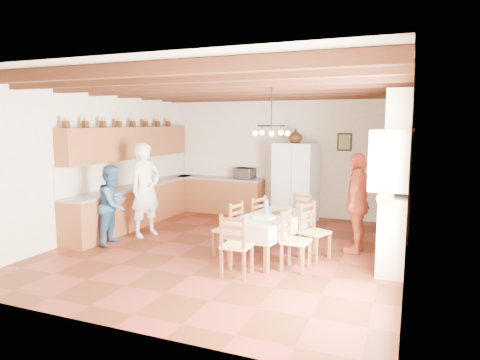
# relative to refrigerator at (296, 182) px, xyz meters

# --- Properties ---
(floor) EXTENTS (6.00, 6.50, 0.02)m
(floor) POSITION_rel_refrigerator_xyz_m (-0.55, -2.66, -0.93)
(floor) COLOR #512513
(floor) RESTS_ON ground
(ceiling) EXTENTS (6.00, 6.50, 0.02)m
(ceiling) POSITION_rel_refrigerator_xyz_m (-0.55, -2.66, 2.09)
(ceiling) COLOR silver
(ceiling) RESTS_ON ground
(wall_back) EXTENTS (6.00, 0.02, 3.00)m
(wall_back) POSITION_rel_refrigerator_xyz_m (-0.55, 0.60, 0.58)
(wall_back) COLOR beige
(wall_back) RESTS_ON ground
(wall_front) EXTENTS (6.00, 0.02, 3.00)m
(wall_front) POSITION_rel_refrigerator_xyz_m (-0.55, -5.92, 0.58)
(wall_front) COLOR beige
(wall_front) RESTS_ON ground
(wall_left) EXTENTS (0.02, 6.50, 3.00)m
(wall_left) POSITION_rel_refrigerator_xyz_m (-3.56, -2.66, 0.58)
(wall_left) COLOR beige
(wall_left) RESTS_ON ground
(wall_right) EXTENTS (0.02, 6.50, 3.00)m
(wall_right) POSITION_rel_refrigerator_xyz_m (2.46, -2.66, 0.58)
(wall_right) COLOR beige
(wall_right) RESTS_ON ground
(ceiling_beams) EXTENTS (6.00, 6.30, 0.16)m
(ceiling_beams) POSITION_rel_refrigerator_xyz_m (-0.55, -2.66, 1.99)
(ceiling_beams) COLOR #361911
(ceiling_beams) RESTS_ON ground
(lower_cabinets_left) EXTENTS (0.60, 4.30, 0.86)m
(lower_cabinets_left) POSITION_rel_refrigerator_xyz_m (-3.25, -1.61, -0.49)
(lower_cabinets_left) COLOR brown
(lower_cabinets_left) RESTS_ON ground
(lower_cabinets_back) EXTENTS (2.30, 0.60, 0.86)m
(lower_cabinets_back) POSITION_rel_refrigerator_xyz_m (-2.10, 0.29, -0.49)
(lower_cabinets_back) COLOR brown
(lower_cabinets_back) RESTS_ON ground
(countertop_left) EXTENTS (0.62, 4.30, 0.04)m
(countertop_left) POSITION_rel_refrigerator_xyz_m (-3.25, -1.61, -0.04)
(countertop_left) COLOR gray
(countertop_left) RESTS_ON lower_cabinets_left
(countertop_back) EXTENTS (2.34, 0.62, 0.04)m
(countertop_back) POSITION_rel_refrigerator_xyz_m (-2.10, 0.29, -0.04)
(countertop_back) COLOR gray
(countertop_back) RESTS_ON lower_cabinets_back
(backsplash_left) EXTENTS (0.03, 4.30, 0.60)m
(backsplash_left) POSITION_rel_refrigerator_xyz_m (-3.54, -1.61, 0.28)
(backsplash_left) COLOR #F1E6CE
(backsplash_left) RESTS_ON ground
(backsplash_back) EXTENTS (2.30, 0.03, 0.60)m
(backsplash_back) POSITION_rel_refrigerator_xyz_m (-2.10, 0.58, 0.28)
(backsplash_back) COLOR #F1E6CE
(backsplash_back) RESTS_ON ground
(upper_cabinets) EXTENTS (0.35, 4.20, 0.70)m
(upper_cabinets) POSITION_rel_refrigerator_xyz_m (-3.38, -1.61, 0.93)
(upper_cabinets) COLOR brown
(upper_cabinets) RESTS_ON ground
(fireplace) EXTENTS (0.56, 1.60, 2.80)m
(fireplace) POSITION_rel_refrigerator_xyz_m (2.17, -2.46, 0.48)
(fireplace) COLOR beige
(fireplace) RESTS_ON ground
(wall_picture) EXTENTS (0.34, 0.03, 0.42)m
(wall_picture) POSITION_rel_refrigerator_xyz_m (1.00, 0.57, 0.93)
(wall_picture) COLOR #311D16
(wall_picture) RESTS_ON ground
(refrigerator) EXTENTS (0.99, 0.85, 1.84)m
(refrigerator) POSITION_rel_refrigerator_xyz_m (0.00, 0.00, 0.00)
(refrigerator) COLOR white
(refrigerator) RESTS_ON floor
(hutch) EXTENTS (0.60, 1.24, 2.19)m
(hutch) POSITION_rel_refrigerator_xyz_m (2.20, -0.65, 0.18)
(hutch) COLOR #371F11
(hutch) RESTS_ON floor
(dining_table) EXTENTS (1.14, 1.78, 0.72)m
(dining_table) POSITION_rel_refrigerator_xyz_m (0.28, -2.78, -0.28)
(dining_table) COLOR silver
(dining_table) RESTS_ON floor
(chandelier) EXTENTS (0.47, 0.47, 0.03)m
(chandelier) POSITION_rel_refrigerator_xyz_m (0.28, -2.78, 1.33)
(chandelier) COLOR black
(chandelier) RESTS_ON ground
(chair_left_near) EXTENTS (0.47, 0.49, 0.96)m
(chair_left_near) POSITION_rel_refrigerator_xyz_m (-0.42, -3.00, -0.44)
(chair_left_near) COLOR brown
(chair_left_near) RESTS_ON floor
(chair_left_far) EXTENTS (0.52, 0.54, 0.96)m
(chair_left_far) POSITION_rel_refrigerator_xyz_m (-0.24, -2.28, -0.44)
(chair_left_far) COLOR brown
(chair_left_far) RESTS_ON floor
(chair_right_near) EXTENTS (0.43, 0.45, 0.96)m
(chair_right_near) POSITION_rel_refrigerator_xyz_m (0.86, -3.25, -0.44)
(chair_right_near) COLOR brown
(chair_right_near) RESTS_ON floor
(chair_right_far) EXTENTS (0.54, 0.55, 0.96)m
(chair_right_far) POSITION_rel_refrigerator_xyz_m (1.02, -2.60, -0.44)
(chair_right_far) COLOR brown
(chair_right_far) RESTS_ON floor
(chair_end_near) EXTENTS (0.42, 0.40, 0.96)m
(chair_end_near) POSITION_rel_refrigerator_xyz_m (0.09, -3.83, -0.44)
(chair_end_near) COLOR brown
(chair_end_near) RESTS_ON floor
(chair_end_far) EXTENTS (0.52, 0.50, 0.96)m
(chair_end_far) POSITION_rel_refrigerator_xyz_m (0.51, -1.81, -0.44)
(chair_end_far) COLOR brown
(chair_end_far) RESTS_ON floor
(person_man) EXTENTS (0.66, 0.81, 1.91)m
(person_man) POSITION_rel_refrigerator_xyz_m (-2.50, -2.40, 0.04)
(person_man) COLOR white
(person_man) RESTS_ON floor
(person_woman_blue) EXTENTS (0.67, 0.81, 1.51)m
(person_woman_blue) POSITION_rel_refrigerator_xyz_m (-2.74, -3.11, -0.16)
(person_woman_blue) COLOR #2F5990
(person_woman_blue) RESTS_ON floor
(person_woman_red) EXTENTS (0.53, 1.08, 1.78)m
(person_woman_red) POSITION_rel_refrigerator_xyz_m (1.62, -1.94, -0.03)
(person_woman_red) COLOR #B64229
(person_woman_red) RESTS_ON floor
(microwave) EXTENTS (0.55, 0.43, 0.27)m
(microwave) POSITION_rel_refrigerator_xyz_m (-1.40, 0.29, 0.12)
(microwave) COLOR silver
(microwave) RESTS_ON countertop_back
(fridge_vase) EXTENTS (0.34, 0.34, 0.33)m
(fridge_vase) POSITION_rel_refrigerator_xyz_m (-0.03, 0.00, 1.08)
(fridge_vase) COLOR #371F11
(fridge_vase) RESTS_ON refrigerator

